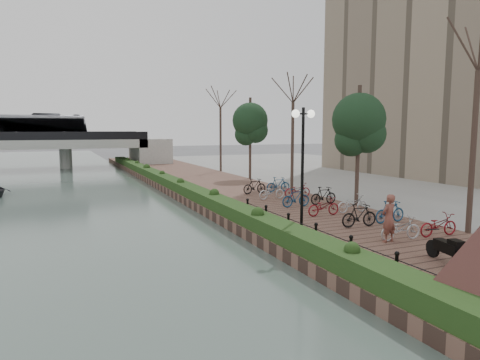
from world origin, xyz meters
TOP-DOWN VIEW (x-y plane):
  - ground at (0.00, 0.00)m, footprint 220.00×220.00m
  - promenade at (4.00, 17.50)m, footprint 8.00×75.00m
  - inland_pavement at (20.00, 17.50)m, footprint 24.00×75.00m
  - hedge at (0.60, 20.00)m, footprint 1.10×56.00m
  - chain_fence at (1.40, 2.00)m, footprint 0.10×14.10m
  - lamppost at (1.89, 4.79)m, footprint 1.02×0.32m
  - motorcycle at (3.85, -0.51)m, footprint 0.77×1.60m
  - pedestrian at (4.00, 2.17)m, footprint 0.72×0.54m
  - bicycle_parking at (5.50, 8.44)m, footprint 2.40×14.69m
  - street_trees at (8.00, 12.68)m, footprint 3.20×37.12m

SIDE VIEW (x-z plane):
  - ground at x=0.00m, z-range 0.00..0.00m
  - promenade at x=4.00m, z-range 0.00..0.50m
  - inland_pavement at x=20.00m, z-range 0.00..0.50m
  - hedge at x=0.60m, z-range 0.50..1.10m
  - chain_fence at x=1.40m, z-range 0.50..1.20m
  - bicycle_parking at x=5.50m, z-range 0.47..1.47m
  - motorcycle at x=3.85m, z-range 0.50..1.46m
  - pedestrian at x=4.00m, z-range 0.50..2.29m
  - street_trees at x=8.00m, z-range 0.29..7.09m
  - lamppost at x=1.89m, z-range 1.59..6.60m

